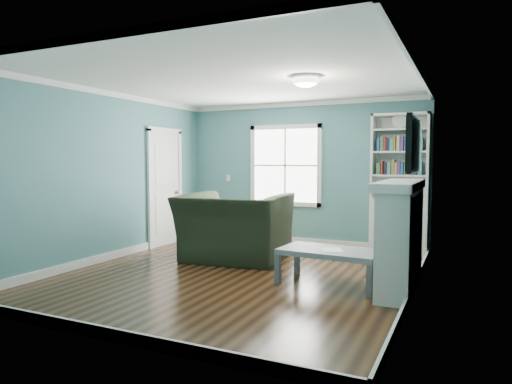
% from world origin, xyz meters
% --- Properties ---
extents(floor, '(5.00, 5.00, 0.00)m').
position_xyz_m(floor, '(0.00, 0.00, 0.00)').
color(floor, black).
rests_on(floor, ground).
extents(room_walls, '(5.00, 5.00, 5.00)m').
position_xyz_m(room_walls, '(0.00, 0.00, 1.58)').
color(room_walls, '#42757F').
rests_on(room_walls, ground).
extents(trim, '(4.50, 5.00, 2.60)m').
position_xyz_m(trim, '(0.00, 0.00, 1.24)').
color(trim, white).
rests_on(trim, ground).
extents(window, '(1.40, 0.06, 1.50)m').
position_xyz_m(window, '(-0.30, 2.49, 1.45)').
color(window, white).
rests_on(window, room_walls).
extents(bookshelf, '(0.90, 0.35, 2.31)m').
position_xyz_m(bookshelf, '(1.77, 2.30, 0.92)').
color(bookshelf, silver).
rests_on(bookshelf, ground).
extents(fireplace, '(0.44, 1.58, 1.30)m').
position_xyz_m(fireplace, '(2.08, 0.20, 0.64)').
color(fireplace, black).
rests_on(fireplace, ground).
extents(tv, '(0.06, 1.10, 0.65)m').
position_xyz_m(tv, '(2.20, 0.20, 1.72)').
color(tv, black).
rests_on(tv, fireplace).
extents(door, '(0.12, 0.98, 2.17)m').
position_xyz_m(door, '(-2.22, 1.40, 1.07)').
color(door, silver).
rests_on(door, ground).
extents(ceiling_fixture, '(0.38, 0.38, 0.15)m').
position_xyz_m(ceiling_fixture, '(0.90, 0.10, 2.55)').
color(ceiling_fixture, white).
rests_on(ceiling_fixture, room_walls).
extents(light_switch, '(0.08, 0.01, 0.12)m').
position_xyz_m(light_switch, '(-1.50, 2.48, 1.20)').
color(light_switch, white).
rests_on(light_switch, room_walls).
extents(recliner, '(1.66, 1.17, 1.37)m').
position_xyz_m(recliner, '(-0.48, 0.80, 0.69)').
color(recliner, black).
rests_on(recliner, ground).
extents(coffee_table, '(1.26, 0.74, 0.44)m').
position_xyz_m(coffee_table, '(1.25, 0.06, 0.39)').
color(coffee_table, '#515661').
rests_on(coffee_table, ground).
extents(paper_sheet, '(0.35, 0.38, 0.00)m').
position_xyz_m(paper_sheet, '(1.29, 0.01, 0.45)').
color(paper_sheet, white).
rests_on(paper_sheet, coffee_table).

